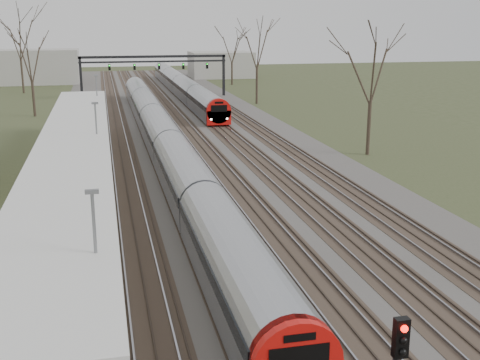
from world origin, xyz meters
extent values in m
cube|color=#474442|center=(0.00, 55.00, 0.05)|extent=(24.00, 160.00, 0.10)
cube|color=#4C3828|center=(-6.00, 55.00, 0.09)|extent=(2.60, 160.00, 0.06)
cube|color=gray|center=(-6.72, 55.00, 0.16)|extent=(0.07, 160.00, 0.12)
cube|color=gray|center=(-5.28, 55.00, 0.16)|extent=(0.07, 160.00, 0.12)
cube|color=#4C3828|center=(-2.50, 55.00, 0.09)|extent=(2.60, 160.00, 0.06)
cube|color=gray|center=(-3.22, 55.00, 0.16)|extent=(0.07, 160.00, 0.12)
cube|color=gray|center=(-1.78, 55.00, 0.16)|extent=(0.07, 160.00, 0.12)
cube|color=#4C3828|center=(1.00, 55.00, 0.09)|extent=(2.60, 160.00, 0.06)
cube|color=gray|center=(0.28, 55.00, 0.16)|extent=(0.07, 160.00, 0.12)
cube|color=gray|center=(1.72, 55.00, 0.16)|extent=(0.07, 160.00, 0.12)
cube|color=#4C3828|center=(4.50, 55.00, 0.09)|extent=(2.60, 160.00, 0.06)
cube|color=gray|center=(3.78, 55.00, 0.16)|extent=(0.07, 160.00, 0.12)
cube|color=gray|center=(5.22, 55.00, 0.16)|extent=(0.07, 160.00, 0.12)
cube|color=#4C3828|center=(8.00, 55.00, 0.09)|extent=(2.60, 160.00, 0.06)
cube|color=gray|center=(7.28, 55.00, 0.16)|extent=(0.07, 160.00, 0.12)
cube|color=gray|center=(8.72, 55.00, 0.16)|extent=(0.07, 160.00, 0.12)
cube|color=#9E9B93|center=(-9.05, 37.50, 0.50)|extent=(3.50, 69.00, 1.00)
cylinder|color=slate|center=(-9.05, 18.00, 2.50)|extent=(0.14, 0.14, 3.00)
cylinder|color=slate|center=(-9.05, 26.00, 2.50)|extent=(0.14, 0.14, 3.00)
cylinder|color=slate|center=(-9.05, 34.00, 2.50)|extent=(0.14, 0.14, 3.00)
cylinder|color=slate|center=(-9.05, 42.00, 2.50)|extent=(0.14, 0.14, 3.00)
cylinder|color=slate|center=(-9.05, 50.00, 2.50)|extent=(0.14, 0.14, 3.00)
cube|color=silver|center=(-9.05, 33.00, 4.05)|extent=(4.10, 50.00, 0.12)
cube|color=beige|center=(-9.05, 33.00, 3.88)|extent=(4.10, 50.00, 0.25)
cube|color=black|center=(-10.00, 85.00, 3.00)|extent=(0.35, 0.35, 6.00)
cube|color=black|center=(10.50, 85.00, 3.00)|extent=(0.35, 0.35, 6.00)
cube|color=black|center=(0.25, 85.00, 5.90)|extent=(21.00, 0.35, 0.35)
cube|color=black|center=(0.25, 85.00, 5.20)|extent=(21.00, 0.25, 0.25)
cube|color=black|center=(-6.00, 84.80, 4.50)|extent=(0.32, 0.22, 0.85)
sphere|color=#0CFF19|center=(-6.00, 84.66, 4.75)|extent=(0.16, 0.16, 0.16)
cube|color=black|center=(-2.50, 84.80, 4.50)|extent=(0.32, 0.22, 0.85)
sphere|color=#0CFF19|center=(-2.50, 84.66, 4.75)|extent=(0.16, 0.16, 0.16)
cube|color=black|center=(1.00, 84.80, 4.50)|extent=(0.32, 0.22, 0.85)
sphere|color=#0CFF19|center=(1.00, 84.66, 4.75)|extent=(0.16, 0.16, 0.16)
cube|color=black|center=(4.50, 84.80, 4.50)|extent=(0.32, 0.22, 0.85)
sphere|color=#0CFF19|center=(4.50, 84.66, 4.75)|extent=(0.16, 0.16, 0.16)
cube|color=black|center=(8.00, 84.80, 4.50)|extent=(0.32, 0.22, 0.85)
sphere|color=#0CFF19|center=(8.00, 84.66, 4.75)|extent=(0.16, 0.16, 0.16)
cylinder|color=#2D231C|center=(14.00, 42.00, 2.25)|extent=(0.30, 0.30, 4.50)
cube|color=#979AA0|center=(-2.50, 48.02, 1.10)|extent=(2.55, 75.00, 1.60)
cylinder|color=#979AA0|center=(-2.50, 48.02, 1.75)|extent=(2.60, 74.70, 2.60)
cube|color=black|center=(-2.50, 48.02, 1.85)|extent=(2.62, 74.40, 0.55)
cube|color=black|center=(-2.50, 10.40, 2.05)|extent=(1.70, 0.12, 0.70)
cube|color=black|center=(-2.50, 48.02, 0.17)|extent=(1.80, 74.00, 0.35)
cube|color=#979AA0|center=(4.50, 87.83, 1.10)|extent=(2.55, 60.00, 1.60)
cylinder|color=#979AA0|center=(4.50, 87.83, 1.75)|extent=(2.60, 59.70, 2.60)
cube|color=black|center=(4.50, 87.83, 1.85)|extent=(2.62, 59.40, 0.55)
cube|color=red|center=(4.50, 57.93, 1.05)|extent=(2.55, 0.50, 1.50)
cylinder|color=red|center=(4.50, 57.98, 1.75)|extent=(2.60, 0.60, 2.60)
cube|color=black|center=(4.50, 57.71, 2.05)|extent=(1.70, 0.12, 0.70)
sphere|color=white|center=(3.65, 57.73, 0.95)|extent=(0.22, 0.22, 0.22)
sphere|color=white|center=(5.35, 57.73, 0.95)|extent=(0.22, 0.22, 0.22)
cube|color=black|center=(4.50, 87.83, 0.17)|extent=(1.80, 59.00, 0.35)
cube|color=black|center=(-0.75, 8.23, 3.60)|extent=(0.35, 0.22, 1.00)
sphere|color=#FF0C05|center=(-0.75, 8.10, 3.90)|extent=(0.18, 0.18, 0.18)
camera|label=1|loc=(-7.25, -3.26, 10.77)|focal=45.00mm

